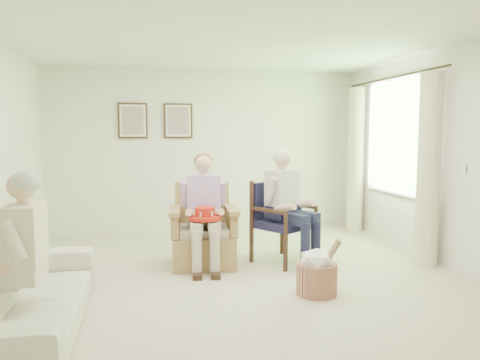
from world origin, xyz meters
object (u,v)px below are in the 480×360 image
at_px(person_sofa, 19,247).
at_px(red_hat, 205,215).
at_px(wicker_armchair, 203,239).
at_px(person_wicker, 204,203).
at_px(hatbox, 317,272).
at_px(person_dark, 286,198).
at_px(sofa, 25,296).
at_px(wood_armchair, 282,218).

xyz_separation_m(person_sofa, red_hat, (1.61, 1.48, -0.07)).
height_order(wicker_armchair, person_wicker, person_wicker).
height_order(person_sofa, hatbox, person_sofa).
xyz_separation_m(person_dark, hatbox, (-0.03, -1.12, -0.57)).
height_order(red_hat, hatbox, red_hat).
xyz_separation_m(sofa, person_dark, (2.62, 1.52, 0.49)).
bearing_deg(hatbox, wicker_armchair, 126.52).
relative_size(sofa, person_wicker, 1.64).
bearing_deg(wicker_armchair, person_wicker, -85.31).
relative_size(sofa, person_sofa, 1.69).
height_order(wood_armchair, red_hat, wood_armchair).
bearing_deg(person_dark, hatbox, -124.24).
xyz_separation_m(wicker_armchair, red_hat, (-0.02, -0.34, 0.36)).
distance_m(wood_armchair, person_wicker, 1.02).
bearing_deg(wood_armchair, person_dark, -122.83).
bearing_deg(red_hat, person_sofa, -137.41).
height_order(wicker_armchair, hatbox, wicker_armchair).
distance_m(person_wicker, person_sofa, 2.35).
bearing_deg(sofa, hatbox, -81.22).
bearing_deg(person_dark, wood_armchair, 57.17).
relative_size(sofa, red_hat, 5.84).
bearing_deg(red_hat, hatbox, -44.32).
bearing_deg(person_sofa, wicker_armchair, 140.64).
distance_m(wicker_armchair, person_wicker, 0.47).
bearing_deg(person_dark, wicker_armchair, 136.94).
height_order(sofa, hatbox, sofa).
relative_size(person_wicker, person_sofa, 1.03).
height_order(person_wicker, person_dark, person_dark).
distance_m(wicker_armchair, person_sofa, 2.48).
xyz_separation_m(wood_armchair, person_wicker, (-0.99, -0.11, 0.23)).
relative_size(wicker_armchair, person_wicker, 0.74).
relative_size(person_wicker, hatbox, 2.23).
bearing_deg(person_sofa, wood_armchair, 127.08).
xyz_separation_m(wood_armchair, hatbox, (-0.03, -1.28, -0.31)).
xyz_separation_m(wood_armchair, person_dark, (0.00, -0.16, 0.27)).
height_order(person_dark, person_sofa, person_dark).
distance_m(sofa, person_dark, 3.07).
relative_size(red_hat, hatbox, 0.63).
bearing_deg(person_wicker, wicker_armchair, 94.69).
bearing_deg(sofa, red_hat, -49.85).
distance_m(wood_armchair, person_dark, 0.31).
distance_m(wicker_armchair, hatbox, 1.61).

